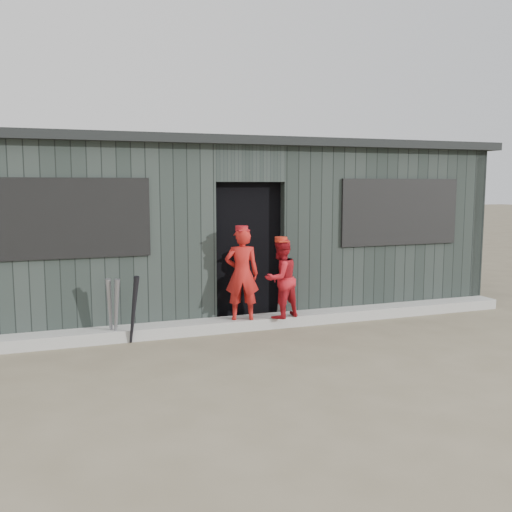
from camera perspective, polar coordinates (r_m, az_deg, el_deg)
name	(u,v)px	position (r m, az deg, el deg)	size (l,w,h in m)	color
ground	(312,367)	(6.32, 5.65, -10.97)	(80.00, 80.00, 0.00)	brown
curb	(256,322)	(7.92, -0.05, -6.64)	(8.00, 0.36, 0.15)	#9E9E99
bat_left	(110,310)	(7.36, -14.40, -5.26)	(0.07, 0.07, 0.82)	gray
bat_mid	(116,311)	(7.30, -13.81, -5.34)	(0.07, 0.07, 0.82)	slate
bat_right	(134,310)	(7.20, -12.14, -5.29)	(0.07, 0.07, 0.87)	black
player_red_left	(242,274)	(7.65, -1.43, -1.80)	(0.45, 0.30, 1.25)	#B21915
player_red_right	(281,278)	(7.77, 2.49, -2.26)	(0.53, 0.41, 1.09)	#B0151E
player_grey_back	(288,274)	(8.44, 3.21, -1.80)	(0.64, 0.41, 1.30)	#A5A5A5
dugout	(221,226)	(9.32, -3.57, 2.98)	(8.30, 3.30, 2.62)	black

